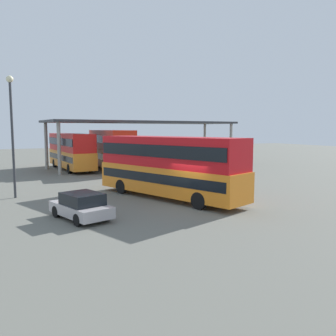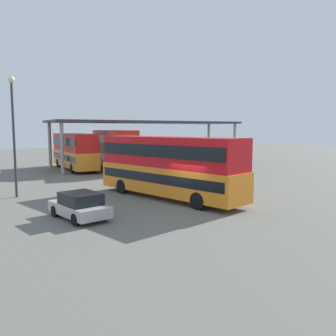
{
  "view_description": "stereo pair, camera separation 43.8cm",
  "coord_description": "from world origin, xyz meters",
  "px_view_note": "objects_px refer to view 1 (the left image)",
  "views": [
    {
      "loc": [
        -10.03,
        -17.36,
        4.52
      ],
      "look_at": [
        -0.32,
        3.07,
        2.0
      ],
      "focal_mm": 37.49,
      "sensor_mm": 36.0,
      "label": 1
    },
    {
      "loc": [
        -9.63,
        -17.54,
        4.52
      ],
      "look_at": [
        -0.32,
        3.07,
        2.0
      ],
      "focal_mm": 37.49,
      "sensor_mm": 36.0,
      "label": 2
    }
  ],
  "objects_px": {
    "parked_hatchback": "(81,206)",
    "lamppost_tall": "(12,122)",
    "double_decker_main": "(168,165)",
    "double_decker_near_canopy": "(71,150)",
    "double_decker_mid_row": "(111,148)"
  },
  "relations": [
    {
      "from": "parked_hatchback",
      "to": "lamppost_tall",
      "type": "relative_size",
      "value": 0.51
    },
    {
      "from": "parked_hatchback",
      "to": "lamppost_tall",
      "type": "distance_m",
      "value": 9.05
    },
    {
      "from": "double_decker_main",
      "to": "double_decker_near_canopy",
      "type": "relative_size",
      "value": 1.04
    },
    {
      "from": "parked_hatchback",
      "to": "double_decker_near_canopy",
      "type": "xyz_separation_m",
      "value": [
        3.48,
        22.37,
        1.54
      ]
    },
    {
      "from": "double_decker_mid_row",
      "to": "lamppost_tall",
      "type": "relative_size",
      "value": 1.45
    },
    {
      "from": "double_decker_main",
      "to": "parked_hatchback",
      "type": "distance_m",
      "value": 7.06
    },
    {
      "from": "parked_hatchback",
      "to": "double_decker_near_canopy",
      "type": "distance_m",
      "value": 22.69
    },
    {
      "from": "double_decker_near_canopy",
      "to": "parked_hatchback",
      "type": "bearing_deg",
      "value": 166.27
    },
    {
      "from": "double_decker_mid_row",
      "to": "lamppost_tall",
      "type": "height_order",
      "value": "lamppost_tall"
    },
    {
      "from": "lamppost_tall",
      "to": "double_decker_near_canopy",
      "type": "bearing_deg",
      "value": 67.15
    },
    {
      "from": "parked_hatchback",
      "to": "double_decker_main",
      "type": "bearing_deg",
      "value": -81.7
    },
    {
      "from": "parked_hatchback",
      "to": "double_decker_mid_row",
      "type": "height_order",
      "value": "double_decker_mid_row"
    },
    {
      "from": "double_decker_mid_row",
      "to": "lamppost_tall",
      "type": "distance_m",
      "value": 16.89
    },
    {
      "from": "double_decker_main",
      "to": "parked_hatchback",
      "type": "height_order",
      "value": "double_decker_main"
    },
    {
      "from": "parked_hatchback",
      "to": "double_decker_near_canopy",
      "type": "height_order",
      "value": "double_decker_near_canopy"
    }
  ]
}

